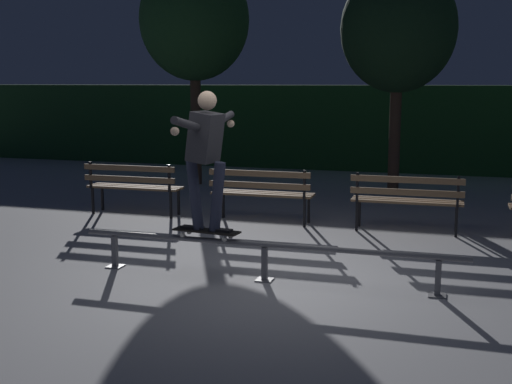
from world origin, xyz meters
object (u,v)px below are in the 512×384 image
Objects in this scene: park_bench_right_center at (407,197)px; tree_behind_benches at (398,30)px; park_bench_left_center at (261,189)px; tree_far_left at (194,21)px; park_bench_leftmost at (133,183)px; skateboard at (206,231)px; skateboarder at (206,149)px; grind_rail at (265,250)px.

park_bench_right_center is 4.27m from tree_behind_benches.
tree_far_left is (-2.47, 3.44, 2.89)m from park_bench_left_center.
park_bench_leftmost is 4.40m from park_bench_right_center.
tree_behind_benches is (1.52, 6.17, 2.64)m from skateboard.
tree_behind_benches reaches higher than park_bench_right_center.
tree_far_left is at bearing 178.66° from tree_behind_benches.
park_bench_right_center reaches higher than skateboard.
tree_behind_benches is at bearing 40.53° from park_bench_leftmost.
park_bench_right_center is (2.01, 2.83, -0.91)m from skateboarder.
tree_far_left is (-2.66, 6.27, 2.92)m from skateboard.
grind_rail is at bearing -42.59° from park_bench_leftmost.
skateboarder is 0.97× the size of park_bench_leftmost.
grind_rail is at bearing -61.94° from tree_far_left.
grind_rail is 2.72× the size of park_bench_left_center.
tree_far_left reaches higher than skateboard.
park_bench_left_center is (-0.19, 2.83, -0.91)m from skateboarder.
park_bench_left_center is 5.13m from tree_far_left.
skateboard is at bearing -67.02° from tree_far_left.
grind_rail is at bearing -115.13° from park_bench_right_center.
park_bench_leftmost is 4.51m from tree_far_left.
grind_rail is at bearing -97.70° from tree_behind_benches.
park_bench_left_center reaches higher than skateboard.
park_bench_right_center is at bearing 0.00° from park_bench_left_center.
tree_behind_benches is at bearing 76.20° from skateboarder.
tree_far_left reaches higher than park_bench_leftmost.
park_bench_right_center is (2.20, 0.00, 0.00)m from park_bench_left_center.
skateboard is at bearing 173.78° from skateboarder.
grind_rail is 1.00× the size of tree_behind_benches.
park_bench_leftmost is (-2.40, 2.83, -0.91)m from skateboarder.
tree_far_left is at bearing 113.00° from skateboarder.
skateboarder is at bearing -49.74° from park_bench_leftmost.
tree_behind_benches reaches higher than skateboard.
skateboarder is (0.00, -0.00, 0.94)m from skateboard.
park_bench_left_center is at bearing -117.08° from tree_behind_benches.
tree_far_left reaches higher than grind_rail.
park_bench_right_center is 0.34× the size of tree_far_left.
park_bench_left_center is 4.57m from tree_behind_benches.
park_bench_left_center is 0.34× the size of tree_far_left.
tree_behind_benches is (-0.49, 3.34, 2.61)m from park_bench_right_center.
park_bench_left_center is (-0.87, 2.83, 0.19)m from grind_rail.
park_bench_right_center is at bearing 0.00° from park_bench_leftmost.
skateboard is at bearing -49.77° from park_bench_leftmost.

